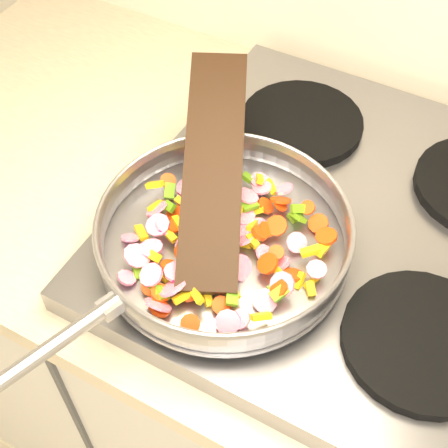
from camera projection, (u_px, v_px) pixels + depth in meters
The scene contains 7 objects.
cooktop at pixel (350, 229), 0.87m from camera, with size 0.60×0.60×0.04m, color #939399.
grate_fl at pixel (213, 249), 0.81m from camera, with size 0.19×0.19×0.02m, color black.
grate_fr at pixel (422, 341), 0.73m from camera, with size 0.19×0.19×0.02m, color black.
grate_bl at pixel (302, 123), 0.97m from camera, with size 0.19×0.19×0.02m, color black.
saute_pan at pixel (223, 233), 0.78m from camera, with size 0.36×0.51×0.05m.
vegetable_heap at pixel (220, 238), 0.79m from camera, with size 0.27×0.27×0.05m.
wooden_spatula at pixel (213, 166), 0.79m from camera, with size 0.33×0.07×0.02m, color black.
Camera 1 is at (-0.59, 1.10, 1.60)m, focal length 50.00 mm.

